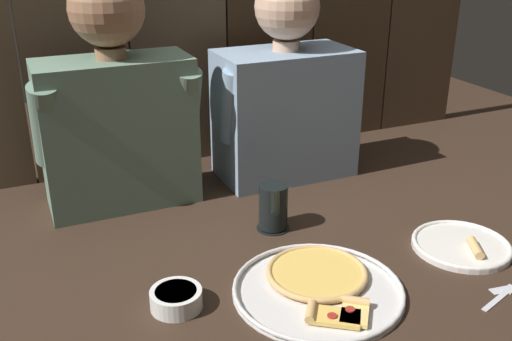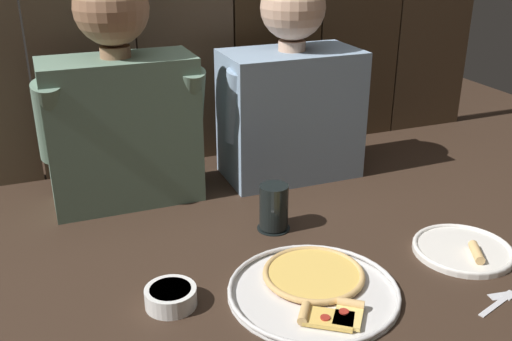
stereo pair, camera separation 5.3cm
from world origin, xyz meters
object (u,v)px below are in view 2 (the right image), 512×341
at_px(pizza_tray, 314,286).
at_px(dipping_bowl, 171,296).
at_px(dinner_plate, 463,249).
at_px(drinking_glass, 274,208).
at_px(diner_left, 120,97).
at_px(diner_right, 291,89).

height_order(pizza_tray, dipping_bowl, dipping_bowl).
bearing_deg(dinner_plate, drinking_glass, 143.57).
xyz_separation_m(dipping_bowl, diner_left, (0.01, 0.55, 0.28)).
relative_size(dipping_bowl, diner_right, 0.18).
distance_m(drinking_glass, diner_right, 0.43).
distance_m(drinking_glass, dipping_bowl, 0.40).
relative_size(drinking_glass, dipping_bowl, 1.14).
height_order(dinner_plate, dipping_bowl, dipping_bowl).
bearing_deg(diner_left, drinking_glass, -45.08).
xyz_separation_m(dipping_bowl, diner_right, (0.52, 0.55, 0.25)).
bearing_deg(drinking_glass, dipping_bowl, -145.37).
relative_size(dinner_plate, dipping_bowl, 2.19).
distance_m(dinner_plate, drinking_glass, 0.47).
xyz_separation_m(dinner_plate, diner_right, (-0.19, 0.60, 0.27)).
xyz_separation_m(dinner_plate, dipping_bowl, (-0.71, 0.05, 0.01)).
xyz_separation_m(dinner_plate, diner_left, (-0.70, 0.60, 0.29)).
relative_size(diner_left, diner_right, 1.04).
xyz_separation_m(pizza_tray, diner_right, (0.22, 0.61, 0.27)).
xyz_separation_m(pizza_tray, drinking_glass, (0.03, 0.29, 0.05)).
height_order(dinner_plate, diner_right, diner_right).
relative_size(pizza_tray, drinking_glass, 3.01).
bearing_deg(dipping_bowl, diner_left, 88.98).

